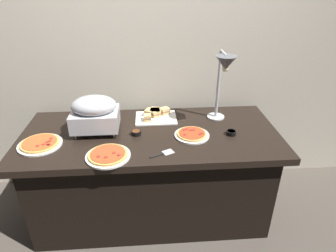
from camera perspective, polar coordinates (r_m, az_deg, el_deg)
name	(u,v)px	position (r m, az deg, el deg)	size (l,w,h in m)	color
ground_plane	(153,209)	(2.62, -2.98, -15.92)	(8.00, 8.00, 0.00)	#4C443D
back_wall	(148,56)	(2.47, -4.02, 13.42)	(4.40, 0.04, 2.40)	beige
buffet_table	(152,173)	(2.37, -3.21, -9.20)	(1.90, 0.84, 0.76)	black
chafing_dish	(95,113)	(2.17, -14.11, 2.57)	(0.34, 0.26, 0.28)	#B7BABF
heat_lamp	(224,70)	(2.15, 10.85, 10.60)	(0.15, 0.30, 0.55)	#B7BABF
pizza_plate_front	(40,144)	(2.19, -23.69, -3.19)	(0.30, 0.30, 0.03)	white
pizza_plate_center	(192,134)	(2.12, 4.68, -1.66)	(0.25, 0.25, 0.03)	white
pizza_plate_raised_stand	(108,155)	(1.92, -11.62, -5.59)	(0.29, 0.29, 0.03)	white
sandwich_platter	(155,114)	(2.39, -2.50, 2.28)	(0.33, 0.25, 0.06)	white
sauce_cup_near	(231,132)	(2.18, 12.22, -1.25)	(0.07, 0.07, 0.03)	black
sauce_cup_far	(136,133)	(2.14, -6.23, -1.27)	(0.07, 0.07, 0.03)	black
serving_spatula	(163,154)	(1.92, -1.05, -5.42)	(0.17, 0.10, 0.01)	#B7BABF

